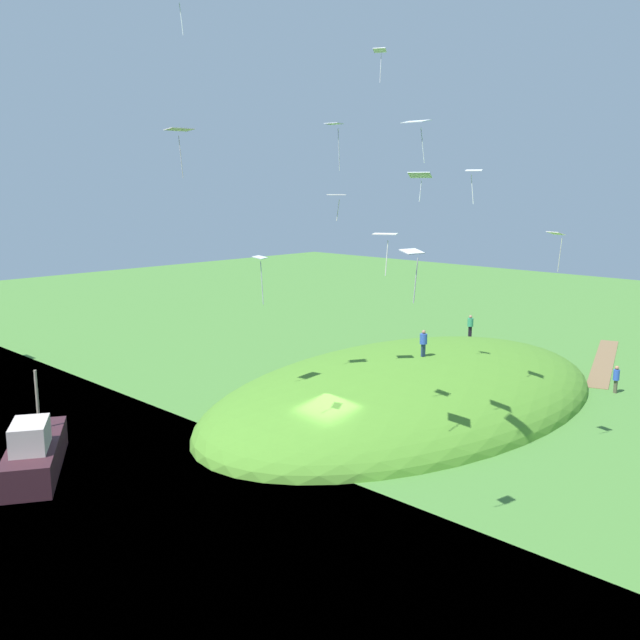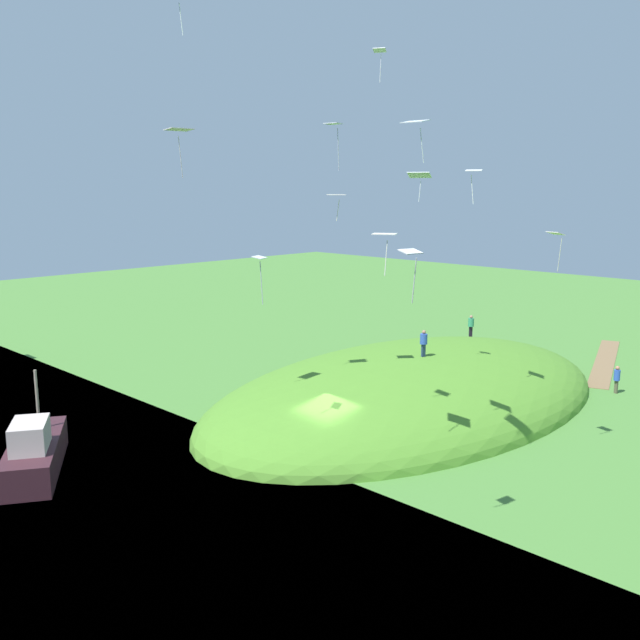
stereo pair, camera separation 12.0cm
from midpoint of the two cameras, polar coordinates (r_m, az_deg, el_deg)
The scene contains 19 objects.
ground_plane at distance 36.26m, azimuth 0.64°, elevation -10.56°, with size 160.00×160.00×0.00m, color #467A33.
grass_hill at distance 44.74m, azimuth 7.63°, elevation -6.48°, with size 31.48×18.25×6.09m, color #4C8429.
dirt_path at distance 58.14m, azimuth 22.31°, elevation -3.16°, with size 16.28×1.44×0.04m, color brown.
boat_on_lake at distance 35.84m, azimuth -22.21°, elevation -9.97°, with size 5.55×7.18×4.47m.
person_watching_kites at distance 42.95m, azimuth 8.55°, elevation -1.64°, with size 0.54×0.54×1.65m.
person_on_hilltop at distance 53.53m, azimuth 12.30°, elevation -0.27°, with size 0.61×0.61×1.63m.
person_walking_path at distance 49.35m, azimuth 23.16°, elevation -4.23°, with size 0.50×0.50×1.84m.
kite_0 at distance 31.06m, azimuth 8.24°, elevation 11.58°, with size 1.01×1.16×1.27m.
kite_1 at distance 34.22m, azimuth 18.84°, elevation 6.48°, with size 0.73×0.88×1.85m.
kite_3 at distance 30.47m, azimuth 1.28°, elevation 15.38°, with size 0.68×0.76×1.96m.
kite_4 at distance 29.15m, azimuth 7.95°, elevation 15.64°, with size 0.81×1.09×1.70m.
kite_5 at distance 37.14m, azimuth 5.01°, elevation 20.88°, with size 0.68×0.76×1.62m.
kite_6 at distance 33.88m, azimuth -11.33°, elevation 14.87°, with size 1.28×0.96×2.25m.
kite_7 at distance 37.41m, azimuth 1.43°, elevation 10.11°, with size 1.19×1.17×1.41m.
kite_8 at distance 36.72m, azimuth 12.53°, elevation 11.68°, with size 0.88×0.99×1.73m.
kite_9 at distance 31.03m, azimuth -4.83°, elevation 4.69°, with size 0.80×0.69×2.19m.
kite_10 at distance 29.85m, azimuth 5.42°, elevation 6.86°, with size 1.12×1.24×1.77m.
kite_11 at distance 23.67m, azimuth 7.60°, elevation 5.21°, with size 0.82×0.64×1.84m.
mooring_post at distance 33.43m, azimuth 0.79°, elevation -11.45°, with size 0.14×0.14×1.09m, color brown.
Camera 2 is at (-24.38, -23.39, 13.15)m, focal length 39.17 mm.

